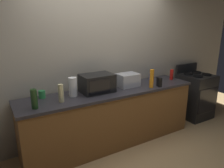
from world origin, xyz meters
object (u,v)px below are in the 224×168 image
(stove_range, at_px, (195,95))
(cordless_phone, at_px, (159,82))
(microwave, at_px, (97,83))
(bottle_hand_soap, at_px, (61,93))
(toaster_oven, at_px, (128,80))
(mug_blue, at_px, (151,77))
(bottle_hot_sauce, at_px, (172,75))
(paper_towel_roll, at_px, (73,87))
(bottle_wine, at_px, (34,99))
(bottle_dish_soap, at_px, (152,79))
(mug_green, at_px, (42,94))

(stove_range, bearing_deg, cordless_phone, -170.19)
(microwave, relative_size, bottle_hand_soap, 2.02)
(stove_range, xyz_separation_m, toaster_oven, (-1.66, 0.06, 0.54))
(microwave, distance_m, cordless_phone, 1.04)
(mug_blue, bearing_deg, cordless_phone, -113.87)
(bottle_hot_sauce, bearing_deg, paper_towel_roll, 178.55)
(bottle_hand_soap, relative_size, mug_blue, 2.17)
(bottle_hand_soap, bearing_deg, bottle_wine, -170.48)
(cordless_phone, bearing_deg, bottle_wine, -164.73)
(paper_towel_roll, distance_m, bottle_dish_soap, 1.25)
(microwave, bearing_deg, cordless_phone, -14.60)
(microwave, distance_m, mug_green, 0.80)
(stove_range, distance_m, cordless_phone, 1.35)
(microwave, distance_m, bottle_hot_sauce, 1.51)
(bottle_wine, distance_m, bottle_dish_soap, 1.79)
(toaster_oven, relative_size, bottle_wine, 1.40)
(bottle_hot_sauce, bearing_deg, mug_green, 175.27)
(microwave, distance_m, bottle_hand_soap, 0.61)
(toaster_oven, distance_m, cordless_phone, 0.51)
(mug_blue, bearing_deg, microwave, -173.68)
(mug_blue, bearing_deg, bottle_hot_sauce, -27.99)
(stove_range, relative_size, toaster_oven, 3.18)
(bottle_dish_soap, distance_m, mug_green, 1.68)
(microwave, distance_m, toaster_oven, 0.57)
(cordless_phone, bearing_deg, paper_towel_roll, -173.58)
(bottle_wine, xyz_separation_m, mug_green, (0.16, 0.34, -0.07))
(mug_blue, xyz_separation_m, mug_green, (-1.95, 0.01, -0.00))
(bottle_dish_soap, bearing_deg, microwave, 163.86)
(bottle_wine, relative_size, mug_green, 2.29)
(stove_range, bearing_deg, mug_green, 176.36)
(bottle_dish_soap, distance_m, bottle_hand_soap, 1.45)
(stove_range, distance_m, toaster_oven, 1.75)
(paper_towel_roll, bearing_deg, bottle_hand_soap, -147.25)
(toaster_oven, relative_size, mug_blue, 3.10)
(mug_blue, bearing_deg, bottle_hand_soap, -171.42)
(toaster_oven, distance_m, mug_blue, 0.62)
(cordless_phone, relative_size, bottle_dish_soap, 0.51)
(bottle_hot_sauce, height_order, mug_green, bottle_hot_sauce)
(paper_towel_roll, relative_size, mug_blue, 2.46)
(stove_range, distance_m, bottle_hand_soap, 2.88)
(mug_green, bearing_deg, bottle_dish_soap, -13.43)
(paper_towel_roll, relative_size, mug_green, 2.54)
(toaster_oven, height_order, bottle_wine, bottle_wine)
(stove_range, xyz_separation_m, paper_towel_roll, (-2.61, 0.05, 0.57))
(microwave, distance_m, mug_blue, 1.18)
(stove_range, relative_size, bottle_wine, 4.44)
(toaster_oven, distance_m, bottle_hand_soap, 1.17)
(paper_towel_roll, height_order, bottle_hot_sauce, paper_towel_roll)
(microwave, bearing_deg, toaster_oven, 1.23)
(toaster_oven, height_order, bottle_dish_soap, bottle_dish_soap)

